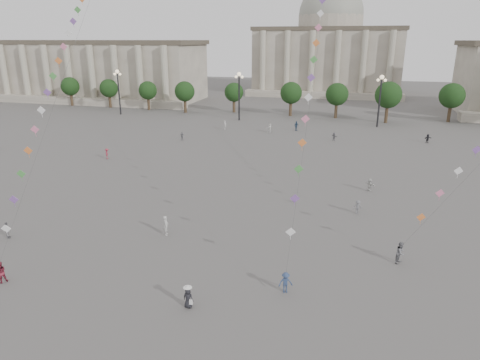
# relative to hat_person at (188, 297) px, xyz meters

# --- Properties ---
(ground) EXTENTS (360.00, 360.00, 0.00)m
(ground) POSITION_rel_hat_person_xyz_m (-0.26, -0.34, -0.81)
(ground) COLOR #504D4B
(ground) RESTS_ON ground
(hall_west) EXTENTS (84.00, 26.22, 17.20)m
(hall_west) POSITION_rel_hat_person_xyz_m (-75.26, 93.55, 7.62)
(hall_west) COLOR gray
(hall_west) RESTS_ON ground
(hall_central) EXTENTS (48.30, 34.30, 35.50)m
(hall_central) POSITION_rel_hat_person_xyz_m (-0.26, 128.88, 13.42)
(hall_central) COLOR gray
(hall_central) RESTS_ON ground
(tree_row) EXTENTS (137.12, 5.12, 8.00)m
(tree_row) POSITION_rel_hat_person_xyz_m (-0.26, 77.66, 4.58)
(tree_row) COLOR #3B2A1D
(tree_row) RESTS_ON ground
(lamp_post_far_west) EXTENTS (2.00, 0.90, 10.65)m
(lamp_post_far_west) POSITION_rel_hat_person_xyz_m (-45.26, 69.66, 6.54)
(lamp_post_far_west) COLOR #262628
(lamp_post_far_west) RESTS_ON ground
(lamp_post_mid_west) EXTENTS (2.00, 0.90, 10.65)m
(lamp_post_mid_west) POSITION_rel_hat_person_xyz_m (-15.26, 69.66, 6.54)
(lamp_post_mid_west) COLOR #262628
(lamp_post_mid_west) RESTS_ON ground
(lamp_post_mid_east) EXTENTS (2.00, 0.90, 10.65)m
(lamp_post_mid_east) POSITION_rel_hat_person_xyz_m (14.74, 69.66, 6.54)
(lamp_post_mid_east) COLOR #262628
(lamp_post_mid_east) RESTS_ON ground
(person_crowd_0) EXTENTS (1.09, 1.14, 1.91)m
(person_crowd_0) POSITION_rel_hat_person_xyz_m (-1.14, 61.44, 0.14)
(person_crowd_0) COLOR navy
(person_crowd_0) RESTS_ON ground
(person_crowd_4) EXTENTS (1.24, 1.68, 1.76)m
(person_crowd_4) POSITION_rel_hat_person_xyz_m (-5.90, 58.30, 0.07)
(person_crowd_4) COLOR white
(person_crowd_4) RESTS_ON ground
(person_crowd_6) EXTENTS (1.06, 0.73, 1.50)m
(person_crowd_6) POSITION_rel_hat_person_xyz_m (11.08, 20.19, -0.06)
(person_crowd_6) COLOR slate
(person_crowd_6) RESTS_ON ground
(person_crowd_7) EXTENTS (1.35, 1.35, 1.56)m
(person_crowd_7) POSITION_rel_hat_person_xyz_m (12.45, 27.91, -0.03)
(person_crowd_7) COLOR silver
(person_crowd_7) RESTS_ON ground
(person_crowd_9) EXTENTS (1.50, 1.17, 1.59)m
(person_crowd_9) POSITION_rel_hat_person_xyz_m (22.85, 56.82, -0.02)
(person_crowd_9) COLOR black
(person_crowd_9) RESTS_ON ground
(person_crowd_10) EXTENTS (0.47, 0.69, 1.82)m
(person_crowd_10) POSITION_rel_hat_person_xyz_m (-15.29, 58.86, 0.10)
(person_crowd_10) COLOR beige
(person_crowd_10) RESTS_ON ground
(person_crowd_12) EXTENTS (1.34, 1.31, 1.53)m
(person_crowd_12) POSITION_rel_hat_person_xyz_m (6.73, 54.26, -0.04)
(person_crowd_12) COLOR slate
(person_crowd_12) RESTS_ON ground
(person_crowd_13) EXTENTS (0.66, 0.80, 1.90)m
(person_crowd_13) POSITION_rel_hat_person_xyz_m (-6.27, 10.22, 0.14)
(person_crowd_13) COLOR #B6B6B2
(person_crowd_13) RESTS_ON ground
(person_crowd_16) EXTENTS (0.90, 0.40, 1.52)m
(person_crowd_16) POSITION_rel_hat_person_xyz_m (-20.09, 47.63, -0.05)
(person_crowd_16) COLOR slate
(person_crowd_16) RESTS_ON ground
(person_crowd_17) EXTENTS (1.01, 1.20, 1.61)m
(person_crowd_17) POSITION_rel_hat_person_xyz_m (-26.28, 32.68, -0.01)
(person_crowd_17) COLOR #9E2B3C
(person_crowd_17) RESTS_ON ground
(tourist_3) EXTENTS (0.77, 0.98, 1.56)m
(tourist_3) POSITION_rel_hat_person_xyz_m (-20.18, 5.75, -0.03)
(tourist_3) COLOR slate
(tourist_3) RESTS_ON ground
(kite_flyer_0) EXTENTS (1.01, 1.05, 1.71)m
(kite_flyer_0) POSITION_rel_hat_person_xyz_m (-14.86, -0.70, 0.05)
(kite_flyer_0) COLOR maroon
(kite_flyer_0) RESTS_ON ground
(kite_flyer_1) EXTENTS (1.19, 0.96, 1.61)m
(kite_flyer_1) POSITION_rel_hat_person_xyz_m (6.14, 3.56, -0.00)
(kite_flyer_1) COLOR navy
(kite_flyer_1) RESTS_ON ground
(kite_flyer_2) EXTENTS (1.05, 1.13, 1.86)m
(kite_flyer_2) POSITION_rel_hat_person_xyz_m (14.55, 10.30, 0.12)
(kite_flyer_2) COLOR slate
(kite_flyer_2) RESTS_ON ground
(hat_person) EXTENTS (0.76, 0.60, 1.69)m
(hat_person) POSITION_rel_hat_person_xyz_m (0.00, 0.00, 0.00)
(hat_person) COLOR black
(hat_person) RESTS_ON ground
(kite_train_west) EXTENTS (12.94, 45.63, 61.03)m
(kite_train_west) POSITION_rel_hat_person_xyz_m (-21.38, 23.61, 21.07)
(kite_train_west) COLOR #3F3F3F
(kite_train_west) RESTS_ON ground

